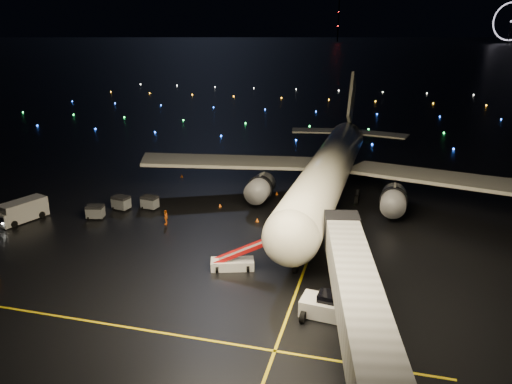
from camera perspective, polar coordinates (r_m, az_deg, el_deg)
ground at (r=342.67m, az=11.85°, el=14.24°), size 2000.00×2000.00×0.00m
lane_centre at (r=61.42m, az=7.27°, el=-4.10°), size 0.25×80.00×0.02m
lane_cross at (r=45.80m, az=-19.72°, el=-13.53°), size 60.00×0.25×0.02m
airliner at (r=70.39m, az=8.79°, el=5.50°), size 57.13×54.43×15.74m
pushback_tug at (r=43.51m, az=8.29°, el=-12.65°), size 4.87×2.93×2.20m
belt_loader at (r=50.64m, az=-2.73°, el=-7.17°), size 6.60×3.59×3.09m
service_truck at (r=69.34m, az=-25.05°, el=-1.92°), size 4.45×7.58×2.66m
crew_c at (r=62.61m, az=-10.26°, el=-2.86°), size 0.69×1.20×1.93m
safety_cone_0 at (r=62.70m, az=0.14°, el=-3.20°), size 0.59×0.59×0.55m
safety_cone_1 at (r=72.72m, az=2.41°, el=-0.12°), size 0.43×0.43×0.49m
safety_cone_2 at (r=68.01m, az=-4.14°, el=-1.50°), size 0.52×0.52×0.48m
safety_cone_3 at (r=81.86m, az=-8.47°, el=1.85°), size 0.58×0.58×0.53m
ferris_wheel at (r=776.24m, az=27.14°, el=16.81°), size 49.33×16.80×52.00m
radio_mast at (r=785.35m, az=9.41°, el=18.94°), size 1.80×1.80×64.00m
taxiway_lights at (r=150.35m, az=7.42°, el=9.47°), size 164.00×92.00×0.36m
baggage_cart_0 at (r=68.38m, az=-12.04°, el=-1.19°), size 2.27×1.74×1.77m
baggage_cart_1 at (r=69.05m, az=-15.15°, el=-1.21°), size 2.45×1.94×1.86m
baggage_cart_2 at (r=66.78m, az=-17.89°, el=-2.18°), size 2.35×1.87×1.77m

